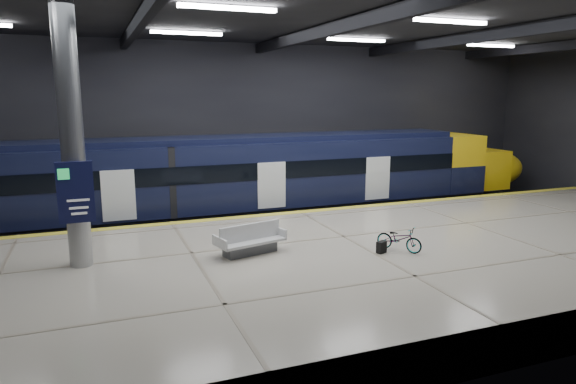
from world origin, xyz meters
TOP-DOWN VIEW (x-y plane):
  - ground at (0.00, 0.00)m, footprint 30.00×30.00m
  - room_shell at (-0.00, 0.00)m, footprint 30.10×16.10m
  - platform at (0.00, -2.50)m, footprint 30.00×11.00m
  - safety_strip at (0.00, 2.75)m, footprint 30.00×0.40m
  - rails at (0.00, 5.50)m, footprint 30.00×1.52m
  - train at (-1.93, 5.50)m, footprint 29.40×2.84m
  - bench at (-3.40, -1.67)m, footprint 2.18×1.31m
  - bicycle at (0.82, -2.99)m, footprint 1.19×1.45m
  - pannier_bag at (0.22, -2.99)m, footprint 0.35×0.28m
  - info_column at (-8.00, -1.03)m, footprint 0.90×0.78m

SIDE VIEW (x-z plane):
  - ground at x=0.00m, z-range 0.00..0.00m
  - rails at x=0.00m, z-range 0.00..0.16m
  - platform at x=0.00m, z-range 0.00..1.10m
  - safety_strip at x=0.00m, z-range 1.10..1.11m
  - pannier_bag at x=0.22m, z-range 1.10..1.45m
  - bench at x=-3.40m, z-range 0.97..1.87m
  - bicycle at x=0.82m, z-range 1.10..1.84m
  - train at x=-1.93m, z-range 0.16..3.95m
  - info_column at x=-8.00m, z-range 1.01..7.91m
  - room_shell at x=0.00m, z-range 1.69..9.74m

